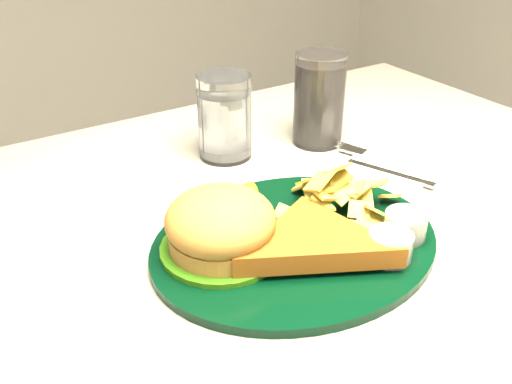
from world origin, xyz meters
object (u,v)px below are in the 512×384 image
Objects in this scene: dinner_plate at (296,218)px; cola_glass at (319,99)px; fork_napkin at (385,170)px; water_glass at (225,117)px.

cola_glass reaches higher than dinner_plate.
cola_glass is 0.84× the size of fork_napkin.
cola_glass is (0.19, 0.20, 0.03)m from dinner_plate.
cola_glass is (0.14, -0.03, 0.01)m from water_glass.
dinner_plate is 2.72× the size of water_glass.
dinner_plate is 2.01× the size of fork_napkin.
fork_napkin is at bearing 21.67° from dinner_plate.
dinner_plate is 0.24m from water_glass.
fork_napkin is (0.01, -0.13, -0.06)m from cola_glass.
cola_glass reaches higher than fork_napkin.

